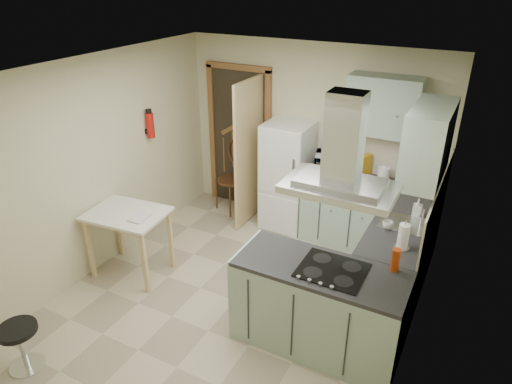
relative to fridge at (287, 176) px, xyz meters
The scene contains 28 objects.
floor 1.96m from the fridge, 83.66° to the right, with size 4.20×4.20×0.00m, color #B9AF90.
ceiling 2.52m from the fridge, 83.66° to the right, with size 4.20×4.20×0.00m, color silver.
back_wall 0.62m from the fridge, 56.31° to the left, with size 3.60×3.60×0.00m, color beige.
left_wall 2.46m from the fridge, 131.63° to the right, with size 4.20×4.20×0.00m, color beige.
right_wall 2.74m from the fridge, 41.99° to the right, with size 4.20×4.20×0.00m, color beige.
doorway 0.99m from the fridge, 163.30° to the left, with size 1.10×0.12×2.10m, color brown.
fridge is the anchor object (origin of this frame).
counter_back 0.91m from the fridge, ahead, with size 1.08×0.60×0.90m, color #9EB2A0.
counter_right 1.85m from the fridge, 21.66° to the right, with size 0.60×1.95×0.90m, color #9EB2A0.
splashback 1.26m from the fridge, 13.94° to the left, with size 1.68×0.02×0.50m, color beige.
wall_cabinet_back 1.60m from the fridge, ahead, with size 0.85×0.35×0.70m, color #9EB2A0.
wall_cabinet_right 2.33m from the fridge, 27.50° to the right, with size 0.35×0.90×0.70m, color #9EB2A0.
peninsula 2.35m from the fridge, 58.26° to the right, with size 1.55×0.65×0.90m, color #9EB2A0.
hob 2.39m from the fridge, 56.21° to the right, with size 0.58×0.50×0.01m, color black.
extractor_hood 2.57m from the fridge, 56.21° to the right, with size 0.90×0.55×0.10m, color silver.
sink 1.91m from the fridge, 26.57° to the right, with size 0.45×0.40×0.01m, color silver.
fire_extinguisher 1.93m from the fridge, 149.70° to the right, with size 0.10×0.10×0.32m, color #B2140F.
drop_leaf_table 2.25m from the fridge, 121.01° to the right, with size 0.87×0.65×0.82m, color tan.
bentwood_chair 0.94m from the fridge, behind, with size 0.43×0.43×0.98m, color #482618.
stool 3.68m from the fridge, 106.54° to the right, with size 0.35×0.35×0.46m, color black.
microwave 0.73m from the fridge, ahead, with size 0.52×0.35×0.29m, color black.
kettle 1.29m from the fridge, ahead, with size 0.14×0.14×0.21m, color white.
cereal_box 1.05m from the fridge, ahead, with size 0.08×0.19×0.29m, color gold.
soap_bottle 1.92m from the fridge, 18.75° to the right, with size 0.09×0.09×0.20m, color silver.
paper_towel 2.24m from the fridge, 36.45° to the right, with size 0.10×0.10×0.27m, color white.
cup 1.90m from the fridge, 32.90° to the right, with size 0.11×0.11×0.08m, color silver.
red_bottle 2.51m from the fridge, 43.55° to the right, with size 0.08×0.08×0.22m, color #B23A0F.
book 2.19m from the fridge, 117.30° to the right, with size 0.17×0.23×0.10m, color brown.
Camera 1 is at (2.07, -3.43, 3.32)m, focal length 32.00 mm.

